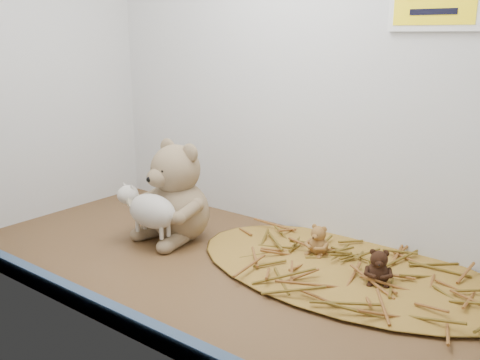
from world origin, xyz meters
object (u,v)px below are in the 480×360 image
Objects in this scene: toy_lamb at (152,211)px; mini_teddy_brown at (379,265)px; mini_teddy_tan at (319,238)px; main_teddy at (178,190)px.

toy_lamb reaches higher than mini_teddy_brown.
mini_teddy_brown is at bearing -16.93° from mini_teddy_tan.
mini_teddy_brown is at bearing 13.77° from main_teddy.
mini_teddy_tan is at bearing 28.74° from toy_lamb.
mini_teddy_brown is (16.12, -5.16, 0.06)cm from mini_teddy_tan.
toy_lamb is at bearing 169.81° from mini_teddy_brown.
main_teddy is 35.07cm from mini_teddy_tan.
main_teddy is at bearing 160.15° from mini_teddy_brown.
main_teddy reaches higher than mini_teddy_tan.
main_teddy is 1.41× the size of toy_lamb.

